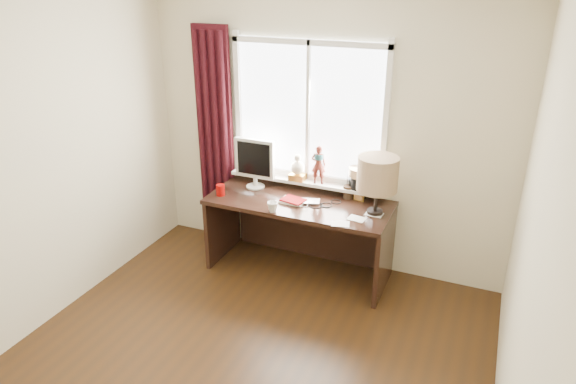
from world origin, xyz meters
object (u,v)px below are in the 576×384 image
at_px(laptop, 304,201).
at_px(desk, 303,220).
at_px(mug, 273,206).
at_px(red_cup, 221,190).
at_px(table_lamp, 378,175).
at_px(monitor, 255,160).

xyz_separation_m(laptop, desk, (-0.05, 0.11, -0.26)).
distance_m(mug, red_cup, 0.61).
bearing_deg(desk, laptop, -65.59).
relative_size(mug, table_lamp, 0.19).
distance_m(mug, table_lamp, 0.95).
height_order(red_cup, monitor, monitor).
distance_m(laptop, mug, 0.34).
distance_m(red_cup, monitor, 0.43).
bearing_deg(red_cup, laptop, 11.00).
height_order(mug, desk, mug).
xyz_separation_m(laptop, mug, (-0.18, -0.28, 0.04)).
height_order(mug, red_cup, red_cup).
distance_m(laptop, red_cup, 0.80).
xyz_separation_m(desk, monitor, (-0.52, 0.04, 0.52)).
relative_size(desk, table_lamp, 3.27).
bearing_deg(mug, red_cup, 167.60).
relative_size(laptop, table_lamp, 0.58).
height_order(laptop, table_lamp, table_lamp).
relative_size(monitor, table_lamp, 0.94).
bearing_deg(red_cup, monitor, 54.68).
xyz_separation_m(mug, table_lamp, (0.84, 0.32, 0.31)).
bearing_deg(desk, table_lamp, -6.22).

